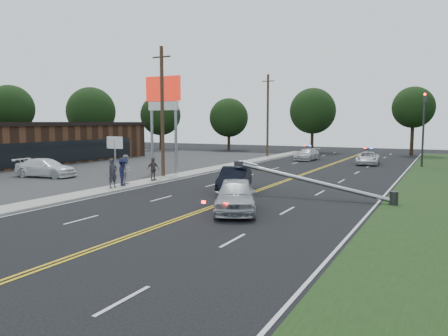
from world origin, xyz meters
The scene contains 26 objects.
ground centered at (0.00, 0.00, 0.00)m, with size 120.00×120.00×0.00m, color black.
parking_lot centered at (-20.00, 10.00, 0.01)m, with size 25.00×60.00×0.01m, color #2D2D2D.
sidewalk centered at (-8.40, 10.00, 0.06)m, with size 1.80×70.00×0.12m, color #A7A297.
centerline_yellow centered at (0.00, 10.00, 0.01)m, with size 0.36×80.00×0.00m, color gold.
pharmacy_building centered at (-27.99, 14.00, 2.20)m, with size 8.40×30.40×4.30m.
pylon_sign centered at (-10.50, 14.00, 6.00)m, with size 3.20×0.35×8.00m.
small_sign centered at (-14.00, 12.00, 2.33)m, with size 1.60×0.14×3.10m.
traffic_signal centered at (8.30, 30.00, 4.21)m, with size 0.28×0.41×7.05m.
fallen_streetlight centered at (4.19, 8.00, 0.92)m, with size 9.36×0.44×1.91m.
utility_pole_mid centered at (-9.20, 12.00, 5.08)m, with size 1.60×0.28×10.00m.
utility_pole_far centered at (-9.20, 34.00, 5.08)m, with size 1.60×0.28×10.00m.
tree_2 centered at (-36.32, 19.15, 5.86)m, with size 5.66×5.66×8.71m.
tree_3 centered at (-35.84, 31.99, 5.82)m, with size 7.01×7.01×9.33m.
tree_4 centered at (-29.28, 39.95, 5.35)m, with size 6.22×6.22×8.47m.
tree_5 centered at (-19.49, 44.00, 4.95)m, with size 5.92×5.92×7.92m.
tree_6 centered at (-6.81, 45.20, 5.85)m, with size 6.48×6.48×9.10m.
tree_7 centered at (6.32, 45.02, 6.14)m, with size 5.27×5.27×8.80m.
crashed_sedan centered at (-1.15, 8.16, 0.76)m, with size 1.61×4.61×1.52m, color black.
waiting_sedan centered at (1.59, 2.61, 0.80)m, with size 1.90×4.72×1.61m, color #AFB2B8.
parked_car centered at (-17.43, 7.90, 0.72)m, with size 2.02×4.97×1.44m, color white.
emergency_a centered at (3.29, 30.00, 0.63)m, with size 2.09×4.54×1.26m, color white.
emergency_b centered at (-3.61, 32.02, 0.65)m, with size 1.83×4.51×1.31m, color silver.
bystander_a centered at (-8.42, 5.38, 1.05)m, with size 0.68×0.44×1.85m, color #2A2A33.
bystander_b centered at (-8.60, 6.92, 1.11)m, with size 0.96×0.75×1.98m, color #9F9FA4.
bystander_c centered at (-8.47, 6.41, 1.03)m, with size 1.18×0.68×1.82m, color #17183B.
bystander_d centered at (-8.20, 9.35, 0.94)m, with size 0.96×0.40×1.64m, color #544743.
Camera 1 is at (10.47, -15.87, 4.27)m, focal length 35.00 mm.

